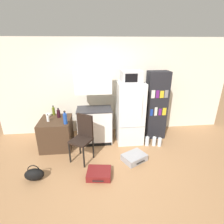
% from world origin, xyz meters
% --- Properties ---
extents(ground_plane, '(24.00, 24.00, 0.00)m').
position_xyz_m(ground_plane, '(0.00, 0.00, 0.00)').
color(ground_plane, '#A3754C').
extents(wall_back, '(6.40, 0.10, 2.58)m').
position_xyz_m(wall_back, '(0.20, 2.00, 1.29)').
color(wall_back, silver).
rests_on(wall_back, ground_plane).
extents(side_table, '(0.72, 0.79, 0.72)m').
position_xyz_m(side_table, '(-1.35, 1.20, 0.36)').
color(side_table, '#422D1E').
rests_on(side_table, ground_plane).
extents(kitchen_hutch, '(0.86, 0.54, 1.92)m').
position_xyz_m(kitchen_hutch, '(-0.40, 1.34, 0.87)').
color(kitchen_hutch, white).
rests_on(kitchen_hutch, ground_plane).
extents(refrigerator, '(0.65, 0.65, 1.57)m').
position_xyz_m(refrigerator, '(0.49, 1.29, 0.78)').
color(refrigerator, silver).
rests_on(refrigerator, ground_plane).
extents(microwave, '(0.48, 0.43, 0.28)m').
position_xyz_m(microwave, '(0.49, 1.29, 1.70)').
color(microwave, '#B7B7BC').
rests_on(microwave, refrigerator).
extents(bookshelf, '(0.53, 0.36, 1.79)m').
position_xyz_m(bookshelf, '(1.21, 1.43, 0.90)').
color(bookshelf, black).
rests_on(bookshelf, ground_plane).
extents(bottle_olive_oil, '(0.07, 0.07, 0.24)m').
position_xyz_m(bottle_olive_oil, '(-1.43, 1.53, 0.82)').
color(bottle_olive_oil, '#566619').
rests_on(bottle_olive_oil, side_table).
extents(bottle_wine_dark, '(0.08, 0.08, 0.24)m').
position_xyz_m(bottle_wine_dark, '(-1.27, 1.34, 0.82)').
color(bottle_wine_dark, black).
rests_on(bottle_wine_dark, side_table).
extents(bottle_blue_soda, '(0.09, 0.09, 0.31)m').
position_xyz_m(bottle_blue_soda, '(-1.06, 0.95, 0.84)').
color(bottle_blue_soda, '#1E47A3').
rests_on(bottle_blue_soda, side_table).
extents(bottle_milk_white, '(0.07, 0.07, 0.17)m').
position_xyz_m(bottle_milk_white, '(-1.48, 1.13, 0.79)').
color(bottle_milk_white, white).
rests_on(bottle_milk_white, side_table).
extents(bowl, '(0.15, 0.15, 0.04)m').
position_xyz_m(bowl, '(-1.56, 1.52, 0.74)').
color(bowl, silver).
rests_on(bowl, side_table).
extents(chair, '(0.55, 0.55, 1.03)m').
position_xyz_m(chair, '(-0.65, 0.62, 0.60)').
color(chair, black).
rests_on(chair, ground_plane).
extents(suitcase_large_flat, '(0.50, 0.44, 0.13)m').
position_xyz_m(suitcase_large_flat, '(-0.35, -0.01, 0.07)').
color(suitcase_large_flat, maroon).
rests_on(suitcase_large_flat, ground_plane).
extents(suitcase_small_flat, '(0.60, 0.55, 0.15)m').
position_xyz_m(suitcase_small_flat, '(0.44, 0.41, 0.07)').
color(suitcase_small_flat, '#99999E').
rests_on(suitcase_small_flat, ground_plane).
extents(handbag, '(0.36, 0.20, 0.33)m').
position_xyz_m(handbag, '(-1.56, 0.02, 0.12)').
color(handbag, black).
rests_on(handbag, ground_plane).
extents(water_bottle_front, '(0.09, 0.09, 0.28)m').
position_xyz_m(water_bottle_front, '(1.20, 0.92, 0.12)').
color(water_bottle_front, silver).
rests_on(water_bottle_front, ground_plane).
extents(water_bottle_middle, '(0.10, 0.10, 0.30)m').
position_xyz_m(water_bottle_middle, '(0.90, 0.98, 0.13)').
color(water_bottle_middle, silver).
rests_on(water_bottle_middle, ground_plane).
extents(water_bottle_back, '(0.10, 0.10, 0.30)m').
position_xyz_m(water_bottle_back, '(1.07, 0.96, 0.13)').
color(water_bottle_back, silver).
rests_on(water_bottle_back, ground_plane).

